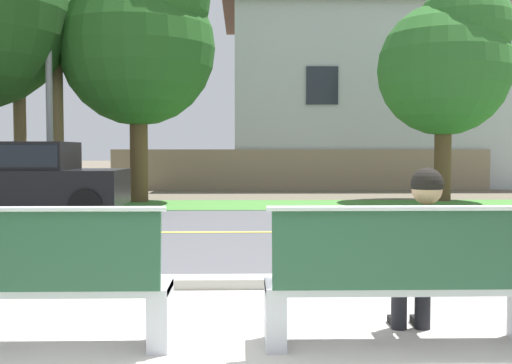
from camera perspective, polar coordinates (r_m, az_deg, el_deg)
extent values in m
plane|color=#665B4C|center=(11.86, -2.12, -3.71)|extent=(140.00, 140.00, 0.00)
cube|color=#B7B2A8|center=(4.40, -3.55, -15.15)|extent=(44.00, 3.60, 0.01)
cube|color=#ADA89E|center=(6.28, -2.85, -9.19)|extent=(44.00, 0.30, 0.11)
cube|color=#515156|center=(10.38, -2.24, -4.64)|extent=(52.00, 8.00, 0.01)
cube|color=#E0CC4C|center=(10.37, -2.24, -4.62)|extent=(48.00, 0.14, 0.01)
cube|color=#478438|center=(15.50, -1.94, -2.12)|extent=(48.00, 2.80, 0.02)
cube|color=silver|center=(4.45, -8.77, -12.05)|extent=(0.14, 0.40, 0.45)
cube|color=silver|center=(4.60, -20.02, -9.13)|extent=(1.92, 0.44, 0.05)
cube|color=#285138|center=(4.37, -20.91, -5.98)|extent=(1.85, 0.12, 0.52)
cylinder|color=silver|center=(4.33, -21.02, -2.33)|extent=(1.92, 0.04, 0.04)
cube|color=silver|center=(4.42, 1.77, -12.12)|extent=(0.14, 0.40, 0.45)
cube|color=silver|center=(4.51, 13.33, -9.28)|extent=(1.92, 0.44, 0.05)
cube|color=#285138|center=(4.27, 14.04, -6.08)|extent=(1.85, 0.12, 0.52)
cylinder|color=silver|center=(4.23, 14.12, -2.35)|extent=(1.92, 0.04, 0.04)
cylinder|color=black|center=(4.69, 13.62, -7.75)|extent=(0.15, 0.42, 0.15)
cylinder|color=black|center=(4.74, 15.74, -7.67)|extent=(0.15, 0.42, 0.15)
cylinder|color=black|center=(4.93, 12.99, -10.72)|extent=(0.12, 0.12, 0.43)
cube|color=black|center=(5.05, 12.74, -12.50)|extent=(0.09, 0.24, 0.07)
cylinder|color=black|center=(4.98, 15.04, -10.62)|extent=(0.12, 0.12, 0.43)
cube|color=black|center=(5.10, 14.75, -12.38)|extent=(0.09, 0.24, 0.07)
cube|color=#6B7047|center=(4.50, 15.39, -5.64)|extent=(0.34, 0.20, 0.52)
cylinder|color=#6B7047|center=(4.46, 12.66, -5.42)|extent=(0.09, 0.09, 0.46)
cylinder|color=#6B7047|center=(4.58, 17.90, -5.27)|extent=(0.09, 0.09, 0.46)
sphere|color=tan|center=(4.47, 15.42, -0.67)|extent=(0.21, 0.21, 0.21)
sphere|color=black|center=(4.47, 15.42, -0.16)|extent=(0.22, 0.22, 0.22)
cube|color=black|center=(13.50, -21.11, -0.45)|extent=(4.30, 1.76, 0.72)
cube|color=black|center=(13.48, -21.15, 2.18)|extent=(2.24, 1.58, 0.60)
cube|color=black|center=(13.48, -21.16, 2.26)|extent=(2.15, 1.62, 0.43)
cylinder|color=black|center=(12.26, -15.35, -2.09)|extent=(0.64, 0.18, 0.64)
cylinder|color=black|center=(13.89, -13.68, -1.49)|extent=(0.64, 0.18, 0.64)
cylinder|color=gray|center=(15.90, -18.51, 11.31)|extent=(0.16, 0.16, 7.46)
cylinder|color=brown|center=(16.67, -10.69, 2.51)|extent=(0.47, 0.47, 2.52)
sphere|color=#23561E|center=(16.88, -10.78, 11.97)|extent=(4.04, 4.04, 4.04)
cylinder|color=brown|center=(17.45, 16.75, 1.93)|extent=(0.45, 0.45, 2.21)
sphere|color=#2D6B28|center=(17.58, 16.87, 9.86)|extent=(3.53, 3.53, 3.53)
sphere|color=#2D6B28|center=(17.63, 18.60, 13.30)|extent=(2.47, 2.47, 2.47)
cylinder|color=brown|center=(17.65, -20.98, 12.26)|extent=(0.32, 0.32, 8.58)
cylinder|color=brown|center=(17.29, -17.89, 12.91)|extent=(0.32, 0.32, 8.82)
cube|color=gray|center=(21.44, 4.17, 1.13)|extent=(13.00, 0.36, 1.40)
cube|color=#B7BCC1|center=(25.15, 10.70, 7.19)|extent=(10.88, 6.40, 6.52)
cube|color=brown|center=(25.67, 10.78, 15.14)|extent=(11.75, 6.91, 0.60)
cube|color=#232833|center=(21.60, 6.09, 8.80)|extent=(1.10, 0.06, 1.30)
cube|color=#232833|center=(22.75, 18.54, 8.37)|extent=(1.10, 0.06, 1.30)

